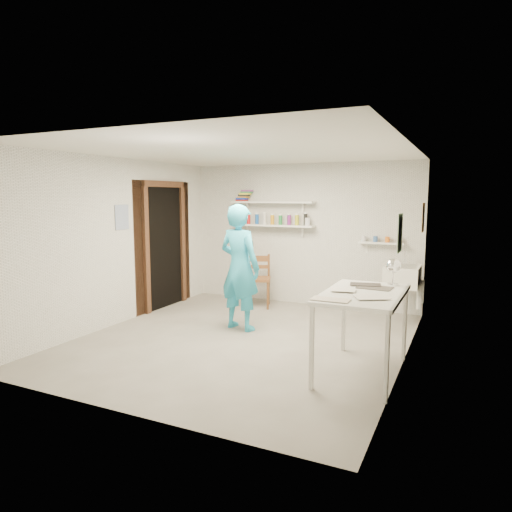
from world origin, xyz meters
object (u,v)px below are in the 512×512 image
at_px(wall_clock, 244,245).
at_px(work_table, 362,333).
at_px(belfast_sink, 402,276).
at_px(wooden_chair, 257,279).
at_px(desk_lamp, 393,266).
at_px(man, 240,267).

distance_m(wall_clock, work_table, 2.36).
relative_size(wall_clock, work_table, 0.24).
bearing_deg(wall_clock, belfast_sink, 38.87).
bearing_deg(wall_clock, wooden_chair, 116.58).
xyz_separation_m(belfast_sink, desk_lamp, (0.10, -1.66, 0.39)).
relative_size(belfast_sink, wall_clock, 1.91).
height_order(man, work_table, man).
height_order(wooden_chair, work_table, wooden_chair).
xyz_separation_m(man, wooden_chair, (-0.33, 1.27, -0.40)).
relative_size(belfast_sink, man, 0.34).
relative_size(wooden_chair, desk_lamp, 5.83).
bearing_deg(desk_lamp, belfast_sink, 93.61).
distance_m(man, wall_clock, 0.36).
bearing_deg(wooden_chair, wall_clock, -96.01).
relative_size(man, work_table, 1.34).
bearing_deg(man, wooden_chair, -64.03).
distance_m(wall_clock, wooden_chair, 1.29).
distance_m(belfast_sink, man, 2.39).
relative_size(wall_clock, desk_lamp, 1.93).
bearing_deg(belfast_sink, wooden_chair, -179.65).
bearing_deg(work_table, belfast_sink, 87.12).
xyz_separation_m(wooden_chair, work_table, (2.23, -2.17, -0.04)).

